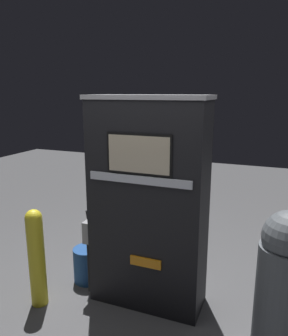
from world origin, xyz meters
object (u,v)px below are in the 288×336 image
Objects in this scene: safety_bollard at (36,255)px; squeegee_bucket at (88,264)px; trash_bin at (285,287)px; gas_pump at (148,204)px.

safety_bollard is 1.16× the size of squeegee_bucket.
safety_bollard is at bearing -176.32° from trash_bin.
squeegee_bucket is (0.22, 0.53, -0.32)m from safety_bollard.
squeegee_bucket is at bearing 174.72° from gas_pump.
safety_bollard is (-0.96, -0.46, -0.49)m from gas_pump.
trash_bin reaches higher than squeegee_bucket.
gas_pump reaches higher than squeegee_bucket.
gas_pump is 2.06× the size of safety_bollard.
trash_bin is (2.18, 0.14, 0.11)m from safety_bollard.
gas_pump reaches higher than trash_bin.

